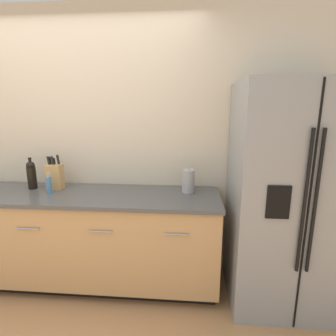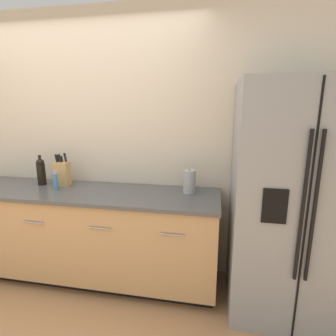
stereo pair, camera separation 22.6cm
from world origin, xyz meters
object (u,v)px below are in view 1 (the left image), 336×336
(knife_block, at_px, (55,176))
(soap_dispenser, at_px, (49,185))
(steel_canister, at_px, (188,181))
(refrigerator, at_px, (288,198))
(wine_bottle, at_px, (32,174))

(knife_block, xyz_separation_m, soap_dispenser, (0.01, -0.13, -0.05))
(soap_dispenser, height_order, steel_canister, steel_canister)
(refrigerator, xyz_separation_m, knife_block, (-2.10, 0.18, 0.10))
(wine_bottle, distance_m, soap_dispenser, 0.27)
(refrigerator, distance_m, wine_bottle, 2.33)
(soap_dispenser, relative_size, steel_canister, 0.83)
(steel_canister, bearing_deg, knife_block, 179.89)
(soap_dispenser, bearing_deg, refrigerator, -1.17)
(wine_bottle, bearing_deg, knife_block, 2.98)
(refrigerator, bearing_deg, knife_block, 175.21)
(refrigerator, distance_m, knife_block, 2.11)
(knife_block, height_order, wine_bottle, knife_block)
(knife_block, bearing_deg, refrigerator, -4.79)
(refrigerator, relative_size, steel_canister, 8.19)
(soap_dispenser, bearing_deg, steel_canister, 5.93)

